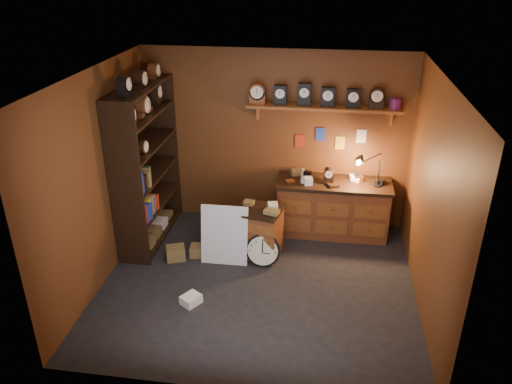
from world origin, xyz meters
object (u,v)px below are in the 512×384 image
(shelving_unit, at_px, (144,159))
(big_round_clock, at_px, (263,250))
(workbench, at_px, (333,205))
(low_cabinet, at_px, (259,230))

(shelving_unit, bearing_deg, big_round_clock, -16.96)
(workbench, xyz_separation_m, big_round_clock, (-0.92, -1.04, -0.24))
(workbench, relative_size, big_round_clock, 3.55)
(low_cabinet, relative_size, big_round_clock, 1.69)
(shelving_unit, height_order, low_cabinet, shelving_unit)
(shelving_unit, xyz_separation_m, workbench, (2.72, 0.49, -0.78))
(low_cabinet, bearing_deg, shelving_unit, -177.02)
(shelving_unit, bearing_deg, workbench, 10.32)
(workbench, distance_m, low_cabinet, 1.28)
(low_cabinet, bearing_deg, workbench, 49.32)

